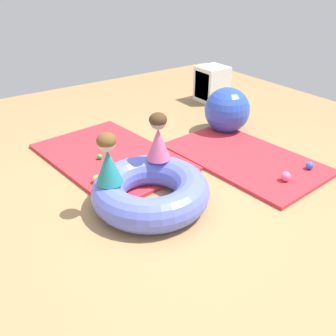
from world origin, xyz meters
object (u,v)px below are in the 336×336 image
child_in_pink (158,137)px  play_ball_orange (138,173)px  inflatable_cushion (151,191)px  child_in_teal (108,159)px  play_ball_green (100,157)px  exercise_ball_large (227,110)px  play_ball_blue (310,166)px  play_ball_yellow (97,179)px  play_ball_pink (286,176)px  play_ball_teal (144,159)px  storage_cube (211,84)px

child_in_pink → play_ball_orange: bearing=-89.7°
inflatable_cushion → child_in_teal: (-0.12, -0.35, 0.39)m
child_in_teal → play_ball_green: size_ratio=7.63×
play_ball_green → play_ball_orange: bearing=13.9°
inflatable_cushion → exercise_ball_large: (-0.91, 1.80, 0.15)m
play_ball_blue → play_ball_orange: bearing=-119.8°
play_ball_yellow → inflatable_cushion: bearing=23.8°
play_ball_blue → play_ball_pink: bearing=-88.2°
child_in_teal → play_ball_green: child_in_teal is taller
play_ball_blue → play_ball_orange: 1.88m
child_in_pink → play_ball_yellow: bearing=-64.5°
play_ball_orange → play_ball_teal: bearing=136.0°
inflatable_cushion → storage_cube: storage_cube is taller
inflatable_cushion → child_in_pink: (-0.26, 0.26, 0.39)m
child_in_teal → play_ball_yellow: child_in_teal is taller
child_in_teal → play_ball_yellow: (-0.49, 0.08, -0.46)m
child_in_pink → play_ball_blue: child_in_pink is taller
child_in_teal → play_ball_blue: 2.25m
child_in_teal → storage_cube: bearing=17.8°
play_ball_blue → play_ball_teal: play_ball_teal is taller
child_in_pink → child_in_teal: 0.63m
exercise_ball_large → inflatable_cushion: bearing=-63.3°
child_in_teal → play_ball_blue: child_in_teal is taller
play_ball_yellow → play_ball_blue: 2.31m
child_in_pink → play_ball_pink: bearing=114.7°
play_ball_yellow → play_ball_teal: 0.64m
play_ball_pink → play_ball_yellow: size_ratio=1.19×
exercise_ball_large → play_ball_green: bearing=-95.2°
child_in_teal → play_ball_yellow: 0.68m
exercise_ball_large → play_ball_orange: bearing=-75.1°
play_ball_yellow → play_ball_orange: play_ball_orange is taller
play_ball_green → play_ball_orange: play_ball_orange is taller
exercise_ball_large → storage_cube: 1.31m
inflatable_cushion → storage_cube: bearing=129.2°
child_in_teal → play_ball_green: 1.12m
inflatable_cushion → child_in_pink: 0.54m
inflatable_cushion → play_ball_blue: 1.83m
inflatable_cushion → play_ball_teal: inflatable_cushion is taller
play_ball_teal → play_ball_orange: play_ball_orange is taller
child_in_pink → play_ball_green: 0.98m
inflatable_cushion → play_ball_orange: size_ratio=10.19×
play_ball_green → play_ball_pink: bearing=41.3°
play_ball_green → play_ball_yellow: play_ball_yellow is taller
play_ball_pink → play_ball_yellow: (-1.09, -1.62, -0.01)m
child_in_pink → play_ball_pink: child_in_pink is taller
child_in_pink → storage_cube: child_in_pink is taller
storage_cube → play_ball_pink: bearing=-24.2°
play_ball_blue → play_ball_teal: (-1.16, -1.41, 0.00)m
play_ball_green → play_ball_blue: play_ball_blue is taller
play_ball_orange → play_ball_yellow: bearing=-109.8°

